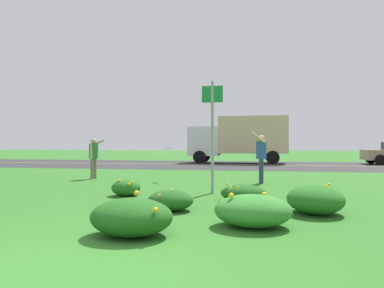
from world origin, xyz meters
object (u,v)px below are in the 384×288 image
at_px(person_thrower_green_shirt, 94,155).
at_px(frisbee_pale_blue, 168,149).
at_px(box_truck_white, 240,137).
at_px(person_catcher_blue_shirt, 261,154).
at_px(sign_post_near_path, 212,126).

xyz_separation_m(person_thrower_green_shirt, frisbee_pale_blue, (2.96, -0.23, 0.24)).
bearing_deg(box_truck_white, frisbee_pale_blue, -99.27).
bearing_deg(person_catcher_blue_shirt, box_truck_white, 95.61).
distance_m(sign_post_near_path, frisbee_pale_blue, 3.43).
height_order(frisbee_pale_blue, box_truck_white, box_truck_white).
height_order(person_catcher_blue_shirt, box_truck_white, box_truck_white).
distance_m(sign_post_near_path, box_truck_white, 15.05).
bearing_deg(frisbee_pale_blue, box_truck_white, 80.73).
bearing_deg(sign_post_near_path, person_catcher_blue_shirt, 62.86).
relative_size(person_catcher_blue_shirt, box_truck_white, 0.26).
relative_size(sign_post_near_path, person_thrower_green_shirt, 1.95).
bearing_deg(person_catcher_blue_shirt, frisbee_pale_blue, 176.57).
height_order(sign_post_near_path, box_truck_white, box_truck_white).
bearing_deg(box_truck_white, sign_post_near_path, -90.36).
distance_m(sign_post_near_path, person_catcher_blue_shirt, 3.01).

